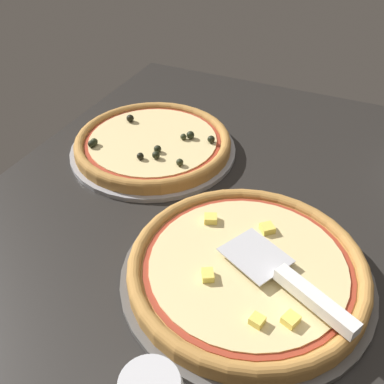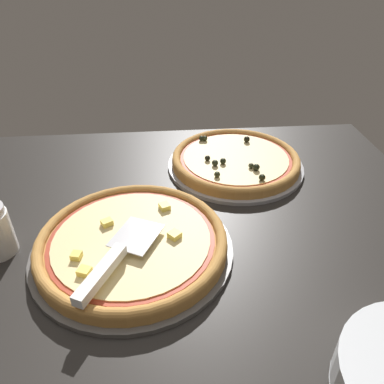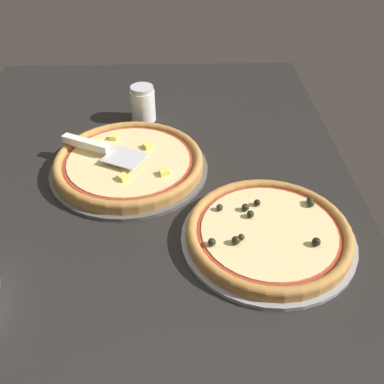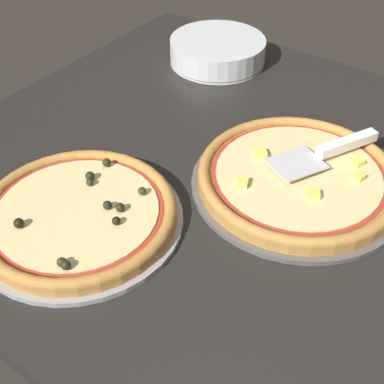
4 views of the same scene
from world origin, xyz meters
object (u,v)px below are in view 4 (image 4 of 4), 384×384
serving_spatula (336,148)px  plate_stack (218,51)px  pizza_front (298,176)px  pizza_back (78,213)px

serving_spatula → plate_stack: serving_spatula is taller
serving_spatula → plate_stack: bearing=-29.7°
pizza_front → plate_stack: 53.30cm
pizza_front → pizza_back: pizza_back is taller
pizza_back → plate_stack: size_ratio=1.40×
pizza_back → serving_spatula: (-30.18, -40.53, 2.98)cm
pizza_front → plate_stack: size_ratio=1.53×
pizza_back → plate_stack: (14.08, -65.76, 0.71)cm
pizza_front → pizza_back: size_ratio=1.09×
pizza_front → serving_spatula: 9.80cm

